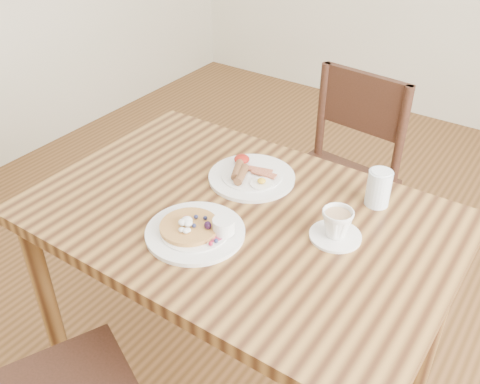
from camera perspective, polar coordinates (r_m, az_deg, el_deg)
The scene contains 7 objects.
ground at distance 2.06m, azimuth 0.00°, elevation -19.19°, with size 5.00×5.00×0.00m, color #553518.
dining_table at distance 1.59m, azimuth 0.00°, elevation -5.04°, with size 1.20×0.80×0.75m.
chair_far at distance 2.22m, azimuth 10.48°, elevation 1.97°, with size 0.46×0.46×0.88m.
pancake_plate at distance 1.44m, azimuth -4.64°, elevation -4.05°, with size 0.27×0.27×0.06m.
breakfast_plate at distance 1.67m, azimuth 1.13°, elevation 1.77°, with size 0.27×0.27×0.04m.
teacup_saucer at distance 1.44m, azimuth 10.26°, elevation -3.55°, with size 0.14×0.14×0.09m.
water_glass at distance 1.58m, azimuth 14.57°, elevation 0.41°, with size 0.07×0.07×0.11m, color silver.
Camera 1 is at (0.70, -1.01, 1.66)m, focal length 40.00 mm.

